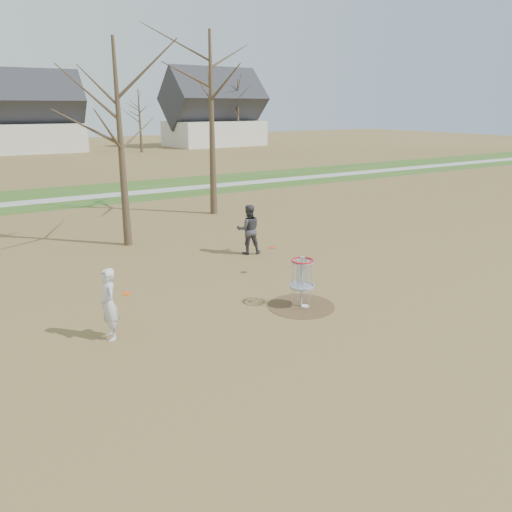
% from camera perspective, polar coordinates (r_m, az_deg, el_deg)
% --- Properties ---
extents(ground, '(160.00, 160.00, 0.00)m').
position_cam_1_polar(ground, '(13.51, 5.18, -5.72)').
color(ground, brown).
rests_on(ground, ground).
extents(green_band, '(160.00, 8.00, 0.01)m').
position_cam_1_polar(green_band, '(32.27, -17.82, 6.80)').
color(green_band, '#2D5119').
rests_on(green_band, ground).
extents(footpath, '(160.00, 1.50, 0.01)m').
position_cam_1_polar(footpath, '(31.31, -17.36, 6.57)').
color(footpath, '#9E9E99').
rests_on(footpath, green_band).
extents(dirt_circle, '(1.80, 1.80, 0.01)m').
position_cam_1_polar(dirt_circle, '(13.51, 5.18, -5.70)').
color(dirt_circle, '#47331E').
rests_on(dirt_circle, ground).
extents(player_standing, '(0.41, 0.62, 1.68)m').
position_cam_1_polar(player_standing, '(11.83, -16.48, -5.32)').
color(player_standing, silver).
rests_on(player_standing, ground).
extents(player_throwing, '(1.05, 0.94, 1.80)m').
position_cam_1_polar(player_throwing, '(17.95, -0.86, 3.06)').
color(player_throwing, '#3A393E').
rests_on(player_throwing, ground).
extents(disc_grounded, '(0.22, 0.22, 0.02)m').
position_cam_1_polar(disc_grounded, '(13.47, 5.65, -5.71)').
color(disc_grounded, silver).
rests_on(disc_grounded, dirt_circle).
extents(discs_in_play, '(5.49, 2.18, 0.19)m').
position_cam_1_polar(discs_in_play, '(13.64, -4.80, -1.11)').
color(discs_in_play, '#DC3D0B').
rests_on(discs_in_play, ground).
extents(disc_golf_basket, '(0.64, 0.64, 1.35)m').
position_cam_1_polar(disc_golf_basket, '(13.19, 5.28, -2.05)').
color(disc_golf_basket, '#9EA3AD').
rests_on(disc_golf_basket, ground).
extents(bare_trees, '(52.62, 44.98, 9.00)m').
position_cam_1_polar(bare_trees, '(46.68, -20.95, 15.96)').
color(bare_trees, '#382B1E').
rests_on(bare_trees, ground).
extents(houses_row, '(56.51, 10.01, 7.26)m').
position_cam_1_polar(houses_row, '(63.64, -21.57, 14.18)').
color(houses_row, silver).
rests_on(houses_row, ground).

